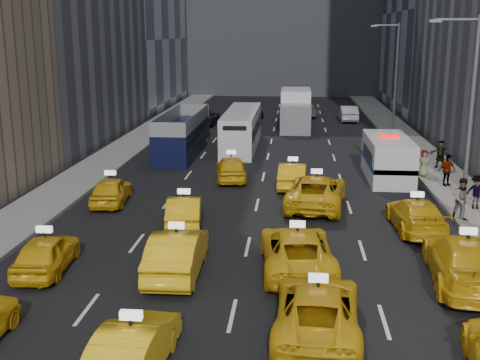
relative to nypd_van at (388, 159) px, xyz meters
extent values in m
plane|color=black|center=(-7.17, -20.11, -1.18)|extent=(160.00, 160.00, 0.00)
cube|color=gray|center=(-17.67, 4.89, -1.11)|extent=(3.00, 90.00, 0.15)
cube|color=gray|center=(3.33, 4.89, -1.11)|extent=(3.00, 90.00, 0.15)
cube|color=slate|center=(-16.22, 4.89, -1.09)|extent=(0.15, 90.00, 0.18)
cube|color=slate|center=(1.88, 4.89, -1.09)|extent=(0.15, 90.00, 0.18)
cylinder|color=#595B60|center=(2.13, -8.11, 3.32)|extent=(0.20, 0.20, 9.00)
cylinder|color=#595B60|center=(1.23, -8.11, 7.62)|extent=(1.80, 0.12, 0.12)
cube|color=slate|center=(0.33, -8.11, 7.57)|extent=(0.50, 0.22, 0.12)
cylinder|color=#595B60|center=(2.13, 11.89, 3.32)|extent=(0.20, 0.20, 9.00)
cylinder|color=#595B60|center=(1.23, 11.89, 7.62)|extent=(1.80, 0.12, 0.12)
cube|color=slate|center=(0.33, 11.89, 7.57)|extent=(0.50, 0.22, 0.12)
imported|color=gold|center=(-9.30, -21.50, -0.50)|extent=(1.73, 4.25, 1.37)
imported|color=gold|center=(-4.68, -18.90, -0.48)|extent=(2.60, 5.20, 1.42)
imported|color=gold|center=(-14.11, -15.25, -0.51)|extent=(1.87, 4.04, 1.34)
imported|color=gold|center=(-9.43, -15.08, -0.40)|extent=(1.76, 4.80, 1.57)
imported|color=gold|center=(-5.24, -14.32, -0.44)|extent=(2.92, 5.55, 1.49)
imported|color=gold|center=(0.40, -15.07, -0.36)|extent=(2.79, 5.88, 1.66)
imported|color=gold|center=(-14.40, -6.52, -0.51)|extent=(1.95, 4.09, 1.35)
imported|color=gold|center=(-10.15, -9.71, -0.51)|extent=(1.96, 4.25, 1.35)
imported|color=gold|center=(-4.30, -6.21, -0.40)|extent=(3.28, 5.92, 1.57)
imported|color=gold|center=(-0.15, -9.42, -0.49)|extent=(2.17, 4.84, 1.38)
imported|color=gold|center=(-8.97, -1.10, -0.48)|extent=(2.21, 4.34, 1.42)
imported|color=gold|center=(-5.45, -2.45, -0.50)|extent=(1.62, 4.22, 1.37)
cube|color=silver|center=(0.00, 0.00, 0.03)|extent=(2.89, 6.28, 2.43)
cylinder|color=black|center=(-1.01, -2.14, -0.70)|extent=(0.28, 0.97, 0.97)
cylinder|color=black|center=(1.01, -2.14, -0.70)|extent=(0.28, 0.97, 0.97)
cylinder|color=black|center=(-1.01, 2.14, -0.70)|extent=(0.28, 0.97, 0.97)
cylinder|color=black|center=(1.01, 2.14, -0.70)|extent=(0.28, 0.97, 0.97)
cube|color=navy|center=(0.00, 0.00, -0.13)|extent=(2.93, 6.28, 0.28)
cube|color=red|center=(0.00, 0.00, 1.34)|extent=(1.14, 0.49, 0.18)
cube|color=black|center=(-13.13, 6.12, 0.28)|extent=(2.98, 10.17, 2.92)
cylinder|color=black|center=(-14.12, 2.01, -0.63)|extent=(0.28, 1.10, 1.10)
cylinder|color=black|center=(-12.14, 2.01, -0.63)|extent=(0.28, 1.10, 1.10)
cylinder|color=black|center=(-14.12, 10.24, -0.63)|extent=(0.28, 1.10, 1.10)
cylinder|color=black|center=(-12.14, 10.24, -0.63)|extent=(0.28, 1.10, 1.10)
cube|color=silver|center=(-9.26, 9.03, 0.19)|extent=(3.50, 10.81, 2.74)
cylinder|color=black|center=(-10.21, 4.62, -0.63)|extent=(0.28, 1.10, 1.10)
cylinder|color=black|center=(-8.30, 4.62, -0.63)|extent=(0.28, 1.10, 1.10)
cylinder|color=black|center=(-10.21, 13.44, -0.63)|extent=(0.28, 1.10, 1.10)
cylinder|color=black|center=(-8.30, 13.44, -0.63)|extent=(0.28, 1.10, 1.10)
cube|color=white|center=(-5.31, 18.20, 0.52)|extent=(3.27, 7.65, 3.40)
cylinder|color=black|center=(-6.44, 15.39, -0.63)|extent=(0.28, 1.10, 1.10)
cylinder|color=black|center=(-4.19, 15.39, -0.63)|extent=(0.28, 1.10, 1.10)
cylinder|color=black|center=(-6.44, 21.02, -0.63)|extent=(0.28, 1.10, 1.10)
cylinder|color=black|center=(-4.19, 21.02, -0.63)|extent=(0.28, 1.10, 1.10)
imported|color=#95969C|center=(0.24, 7.05, -0.47)|extent=(1.90, 4.48, 1.44)
imported|color=black|center=(-13.64, 20.08, -0.50)|extent=(2.53, 5.02, 1.36)
imported|color=slate|center=(-4.20, 26.50, -0.47)|extent=(2.24, 4.99, 1.42)
imported|color=black|center=(-9.35, 23.12, -0.52)|extent=(1.92, 4.05, 1.34)
imported|color=#9EA1A5|center=(-0.29, 23.56, -0.44)|extent=(1.70, 4.58, 1.50)
imported|color=gray|center=(2.08, -8.28, -0.08)|extent=(0.95, 0.54, 1.91)
imported|color=gray|center=(3.22, -6.34, -0.23)|extent=(1.07, 0.51, 1.62)
imported|color=gray|center=(2.90, -1.94, -0.17)|extent=(1.11, 0.80, 1.72)
imported|color=gray|center=(2.10, 0.18, -0.25)|extent=(0.79, 0.46, 1.57)
imported|color=gray|center=(3.60, 2.61, -0.19)|extent=(1.63, 0.96, 1.70)
camera|label=1|loc=(-5.45, -34.62, 7.09)|focal=45.00mm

